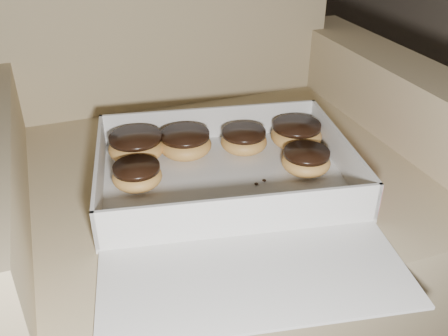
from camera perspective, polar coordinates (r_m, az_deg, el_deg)
armchair at (r=1.08m, az=-1.71°, el=-3.70°), size 0.95×0.80×0.99m
bakery_box at (r=0.86m, az=0.77°, el=-2.34°), size 0.52×0.58×0.07m
donut_a at (r=0.97m, az=2.28°, el=3.19°), size 0.09×0.09×0.05m
donut_b at (r=0.91m, az=9.36°, el=0.84°), size 0.09×0.09×0.04m
donut_c at (r=0.87m, az=-9.90°, el=-0.82°), size 0.09×0.09×0.04m
donut_d at (r=0.96m, az=-4.44°, el=2.81°), size 0.10×0.10×0.05m
donut_e at (r=1.00m, az=8.26°, el=3.84°), size 0.10×0.10×0.05m
donut_f at (r=0.95m, az=-10.00°, el=2.43°), size 0.10×0.10×0.05m
crumb_a at (r=0.83m, az=10.07°, el=-4.56°), size 0.01×0.01×0.00m
crumb_b at (r=0.89m, az=4.62°, el=-1.43°), size 0.01×0.01×0.00m
crumb_c at (r=0.78m, az=-12.65°, el=-7.49°), size 0.01×0.01×0.00m
crumb_d at (r=0.82m, az=-8.53°, el=-4.92°), size 0.01×0.01×0.00m
crumb_e at (r=0.88m, az=3.71°, el=-1.82°), size 0.01×0.01×0.00m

